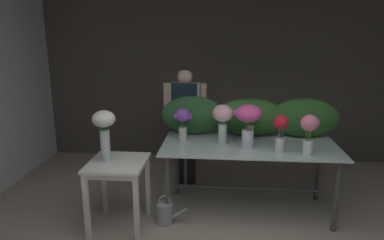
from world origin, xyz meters
The scene contains 14 objects.
ground_plane centered at (0.00, 1.81, 0.00)m, with size 7.97×7.97×0.00m, color #9E9384.
wall_back centered at (0.00, 3.62, 1.42)m, with size 5.97×0.12×2.84m, color #4C4742.
display_table_glass centered at (0.32, 1.75, 0.71)m, with size 2.01×0.94×0.84m.
side_table_white centered at (-1.11, 1.28, 0.64)m, with size 0.60×0.63×0.76m.
florist centered at (-0.51, 2.45, 1.00)m, with size 0.58×0.24×1.62m.
foliage_backdrop centered at (0.37, 2.10, 1.07)m, with size 2.17×0.31×0.49m.
vase_crimson_carnations centered at (0.61, 1.52, 1.07)m, with size 0.15×0.15×0.41m.
vase_fuchsia_freesia centered at (0.28, 1.62, 1.16)m, with size 0.31×0.29×0.49m.
vase_blush_peonies centered at (0.00, 1.76, 1.13)m, with size 0.24×0.24×0.46m.
vase_rosy_hydrangea centered at (0.90, 1.46, 1.10)m, with size 0.19×0.19×0.43m.
vase_ivory_roses centered at (0.32, 1.89, 1.09)m, with size 0.19×0.16×0.42m.
vase_violet_tulips centered at (-0.47, 1.84, 1.08)m, with size 0.22×0.17×0.39m.
vase_white_roses_tall centered at (-1.23, 1.28, 1.12)m, with size 0.24×0.24×0.55m.
watering_can centered at (-0.62, 1.37, 0.13)m, with size 0.35×0.18×0.34m.
Camera 1 is at (-0.01, -2.15, 2.10)m, focal length 32.91 mm.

